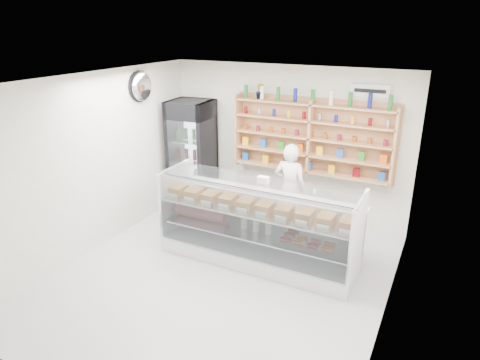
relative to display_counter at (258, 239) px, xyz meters
The scene contains 8 objects.
room 1.28m from the display_counter, 111.03° to the right, with size 5.00×5.00×5.00m.
display_counter is the anchor object (origin of this frame).
shop_worker 1.26m from the display_counter, 87.16° to the left, with size 0.58×0.38×1.59m, color white.
drinks_cooler 2.50m from the display_counter, 146.78° to the left, with size 0.81×0.79×2.12m.
wall_shelving 2.07m from the display_counter, 81.93° to the left, with size 2.84×0.28×1.33m.
potted_plant 2.68m from the display_counter, 114.25° to the left, with size 0.15×0.12×0.28m, color #1E6626.
security_mirror 3.25m from the display_counter, 168.26° to the left, with size 0.15×0.50×0.50m, color silver.
wall_sign 2.97m from the display_counter, 57.46° to the left, with size 0.62×0.03×0.20m, color white.
Camera 1 is at (2.66, -4.63, 3.49)m, focal length 32.00 mm.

